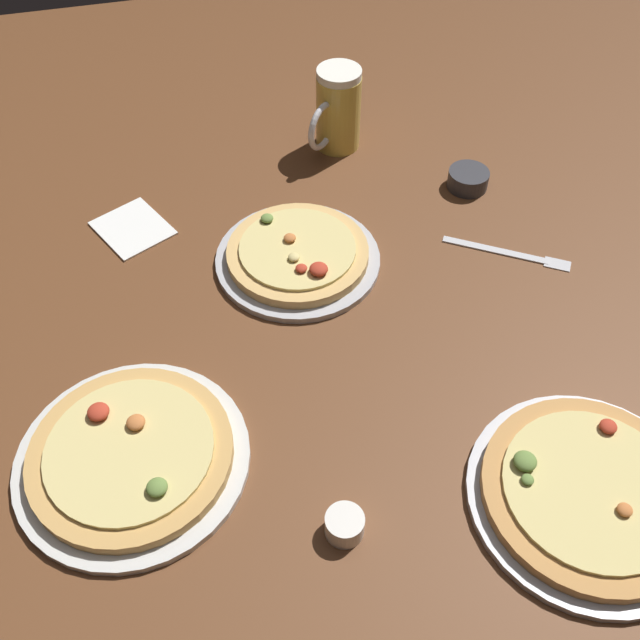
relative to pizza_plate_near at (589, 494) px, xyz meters
The scene contains 9 objects.
ground_plane 0.46m from the pizza_plate_near, 125.62° to the left, with size 2.40×2.40×0.03m, color brown.
pizza_plate_near is the anchor object (origin of this frame).
pizza_plate_far 0.59m from the pizza_plate_near, 116.48° to the left, with size 0.28×0.28×0.05m.
pizza_plate_side 0.61m from the pizza_plate_near, 160.39° to the left, with size 0.32×0.32×0.05m.
beer_mug_dark 0.85m from the pizza_plate_near, 97.88° to the left, with size 0.12×0.12×0.16m.
ramekin_sauce 0.65m from the pizza_plate_near, 82.00° to the left, with size 0.08×0.08×0.03m, color #333338.
ramekin_butter 0.32m from the pizza_plate_near, behind, with size 0.05×0.05×0.03m, color silver.
napkin_folded 0.87m from the pizza_plate_near, 128.15° to the left, with size 0.11×0.13×0.01m, color white.
fork_left 0.47m from the pizza_plate_near, 78.43° to the left, with size 0.20×0.14×0.01m.
Camera 1 is at (-0.18, -0.72, 0.88)m, focal length 40.66 mm.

